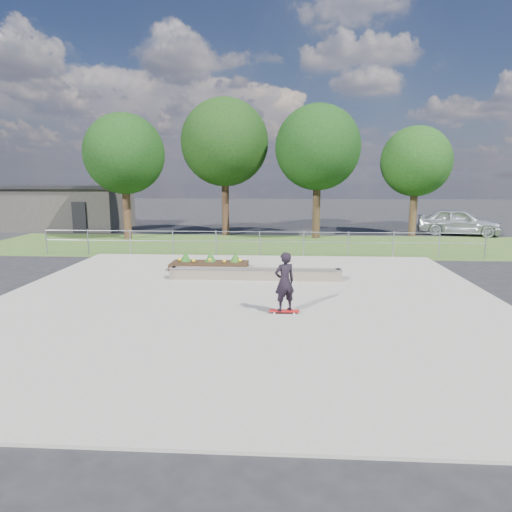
{
  "coord_description": "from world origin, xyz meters",
  "views": [
    {
      "loc": [
        1.08,
        -12.98,
        3.67
      ],
      "look_at": [
        0.2,
        1.5,
        1.1
      ],
      "focal_mm": 32.0,
      "sensor_mm": 36.0,
      "label": 1
    }
  ],
  "objects_px": {
    "skateboarder": "(285,282)",
    "parked_car": "(459,222)",
    "grind_ledge": "(255,274)",
    "planter_bed": "(210,264)"
  },
  "relations": [
    {
      "from": "planter_bed",
      "to": "skateboarder",
      "type": "relative_size",
      "value": 1.82
    },
    {
      "from": "grind_ledge",
      "to": "skateboarder",
      "type": "xyz_separation_m",
      "value": [
        1.02,
        -3.94,
        0.65
      ]
    },
    {
      "from": "grind_ledge",
      "to": "skateboarder",
      "type": "bearing_deg",
      "value": -75.47
    },
    {
      "from": "planter_bed",
      "to": "skateboarder",
      "type": "bearing_deg",
      "value": -63.07
    },
    {
      "from": "grind_ledge",
      "to": "planter_bed",
      "type": "height_order",
      "value": "planter_bed"
    },
    {
      "from": "parked_car",
      "to": "planter_bed",
      "type": "bearing_deg",
      "value": 147.78
    },
    {
      "from": "skateboarder",
      "to": "parked_car",
      "type": "xyz_separation_m",
      "value": [
        10.82,
        17.27,
        -0.08
      ]
    },
    {
      "from": "grind_ledge",
      "to": "planter_bed",
      "type": "bearing_deg",
      "value": 136.39
    },
    {
      "from": "grind_ledge",
      "to": "skateboarder",
      "type": "distance_m",
      "value": 4.13
    },
    {
      "from": "skateboarder",
      "to": "parked_car",
      "type": "bearing_deg",
      "value": 57.93
    }
  ]
}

